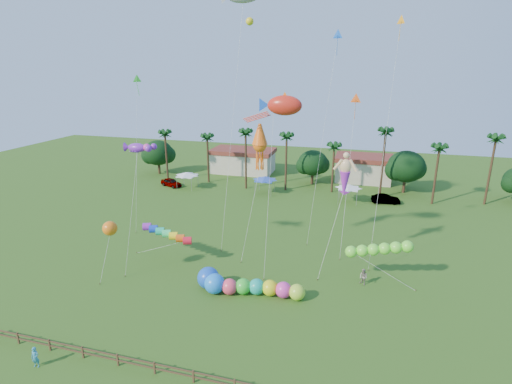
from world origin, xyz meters
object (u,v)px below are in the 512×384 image
(car_b, at_px, (386,199))
(caterpillar_inflatable, at_px, (250,287))
(spectator_b, at_px, (363,277))
(blue_ball, at_px, (208,278))
(car_a, at_px, (171,182))
(spectator_a, at_px, (35,357))

(car_b, height_order, caterpillar_inflatable, caterpillar_inflatable)
(spectator_b, xyz_separation_m, blue_ball, (-14.69, -4.73, 0.23))
(car_a, height_order, car_b, car_a)
(spectator_b, bearing_deg, caterpillar_inflatable, -114.21)
(car_b, height_order, blue_ball, blue_ball)
(blue_ball, bearing_deg, car_b, 60.74)
(spectator_b, bearing_deg, car_b, 124.56)
(spectator_b, bearing_deg, spectator_a, -100.42)
(spectator_b, relative_size, caterpillar_inflatable, 0.18)
(car_b, relative_size, caterpillar_inflatable, 0.45)
(spectator_b, relative_size, blue_ball, 0.79)
(caterpillar_inflatable, bearing_deg, blue_ball, 170.60)
(blue_ball, bearing_deg, spectator_b, 17.85)
(spectator_a, relative_size, spectator_b, 0.95)
(car_a, bearing_deg, car_b, -67.34)
(car_b, bearing_deg, car_a, 82.60)
(caterpillar_inflatable, bearing_deg, spectator_a, -140.57)
(caterpillar_inflatable, height_order, blue_ball, blue_ball)
(car_a, bearing_deg, caterpillar_inflatable, -120.24)
(car_a, distance_m, spectator_a, 45.77)
(car_a, xyz_separation_m, car_b, (37.36, 0.66, -0.01))
(car_b, distance_m, spectator_b, 26.77)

